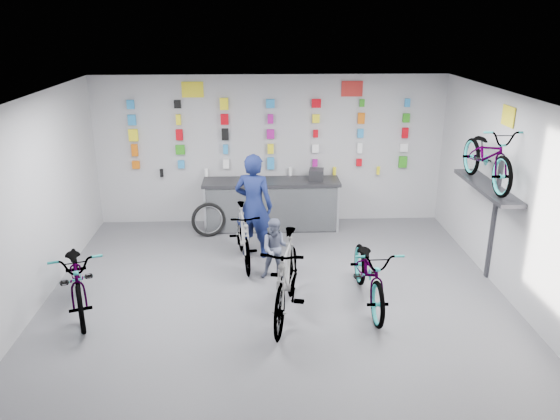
{
  "coord_description": "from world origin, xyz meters",
  "views": [
    {
      "loc": [
        -0.26,
        -6.77,
        4.05
      ],
      "look_at": [
        0.08,
        1.4,
        1.14
      ],
      "focal_mm": 35.0,
      "sensor_mm": 36.0,
      "label": 1
    }
  ],
  "objects_px": {
    "counter": "(271,205)",
    "clerk": "(254,206)",
    "bike_center": "(286,277)",
    "bike_service": "(243,235)",
    "bike_right": "(370,272)",
    "customer": "(276,249)",
    "bike_left": "(78,276)"
  },
  "relations": [
    {
      "from": "counter",
      "to": "bike_right",
      "type": "height_order",
      "value": "bike_right"
    },
    {
      "from": "bike_center",
      "to": "bike_service",
      "type": "relative_size",
      "value": 1.18
    },
    {
      "from": "counter",
      "to": "bike_center",
      "type": "bearing_deg",
      "value": -88.05
    },
    {
      "from": "bike_center",
      "to": "bike_service",
      "type": "distance_m",
      "value": 1.92
    },
    {
      "from": "bike_service",
      "to": "customer",
      "type": "height_order",
      "value": "customer"
    },
    {
      "from": "bike_right",
      "to": "bike_center",
      "type": "bearing_deg",
      "value": -166.99
    },
    {
      "from": "bike_center",
      "to": "clerk",
      "type": "distance_m",
      "value": 2.2
    },
    {
      "from": "counter",
      "to": "bike_right",
      "type": "relative_size",
      "value": 1.4
    },
    {
      "from": "bike_right",
      "to": "customer",
      "type": "height_order",
      "value": "customer"
    },
    {
      "from": "bike_right",
      "to": "customer",
      "type": "xyz_separation_m",
      "value": [
        -1.35,
        0.9,
        0.0
      ]
    },
    {
      "from": "bike_right",
      "to": "bike_left",
      "type": "bearing_deg",
      "value": 179.08
    },
    {
      "from": "bike_left",
      "to": "customer",
      "type": "bearing_deg",
      "value": -2.87
    },
    {
      "from": "bike_left",
      "to": "customer",
      "type": "relative_size",
      "value": 1.94
    },
    {
      "from": "customer",
      "to": "bike_left",
      "type": "bearing_deg",
      "value": -162.04
    },
    {
      "from": "bike_service",
      "to": "clerk",
      "type": "bearing_deg",
      "value": 52.6
    },
    {
      "from": "counter",
      "to": "clerk",
      "type": "relative_size",
      "value": 1.45
    },
    {
      "from": "bike_right",
      "to": "counter",
      "type": "bearing_deg",
      "value": 112.66
    },
    {
      "from": "counter",
      "to": "bike_service",
      "type": "xyz_separation_m",
      "value": [
        -0.52,
        -1.63,
        0.02
      ]
    },
    {
      "from": "bike_right",
      "to": "customer",
      "type": "relative_size",
      "value": 1.89
    },
    {
      "from": "bike_center",
      "to": "counter",
      "type": "bearing_deg",
      "value": 103.23
    },
    {
      "from": "counter",
      "to": "bike_left",
      "type": "relative_size",
      "value": 1.36
    },
    {
      "from": "bike_left",
      "to": "bike_right",
      "type": "height_order",
      "value": "bike_left"
    },
    {
      "from": "counter",
      "to": "bike_right",
      "type": "bearing_deg",
      "value": -66.49
    },
    {
      "from": "clerk",
      "to": "customer",
      "type": "relative_size",
      "value": 1.82
    },
    {
      "from": "clerk",
      "to": "bike_left",
      "type": "bearing_deg",
      "value": 52.67
    },
    {
      "from": "counter",
      "to": "customer",
      "type": "bearing_deg",
      "value": -89.65
    },
    {
      "from": "bike_left",
      "to": "clerk",
      "type": "distance_m",
      "value": 3.14
    },
    {
      "from": "bike_right",
      "to": "bike_service",
      "type": "bearing_deg",
      "value": 140.62
    },
    {
      "from": "bike_left",
      "to": "bike_service",
      "type": "height_order",
      "value": "bike_left"
    },
    {
      "from": "bike_right",
      "to": "clerk",
      "type": "xyz_separation_m",
      "value": [
        -1.7,
        1.82,
        0.42
      ]
    },
    {
      "from": "clerk",
      "to": "customer",
      "type": "xyz_separation_m",
      "value": [
        0.36,
        -0.92,
        -0.42
      ]
    },
    {
      "from": "customer",
      "to": "bike_center",
      "type": "bearing_deg",
      "value": -84.25
    }
  ]
}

